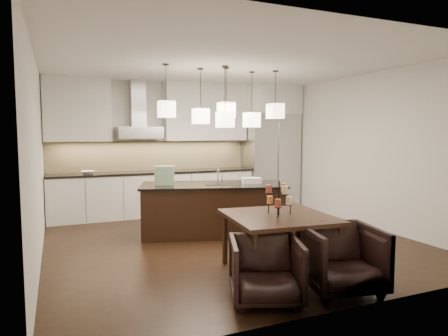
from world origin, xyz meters
name	(u,v)px	position (x,y,z in m)	size (l,w,h in m)	color
floor	(229,241)	(0.00, 0.00, -0.01)	(5.50, 5.50, 0.02)	black
ceiling	(229,62)	(0.00, 0.00, 2.81)	(5.50, 5.50, 0.02)	white
wall_back	(179,147)	(0.00, 2.76, 1.40)	(5.50, 0.02, 2.80)	silver
wall_front	(346,167)	(0.00, -2.76, 1.40)	(5.50, 0.02, 2.80)	silver
wall_left	(36,158)	(-2.76, 0.00, 1.40)	(0.02, 5.50, 2.80)	silver
wall_right	(366,150)	(2.76, 0.00, 1.40)	(0.02, 5.50, 2.80)	silver
refrigerator	(270,160)	(2.10, 2.38, 1.07)	(1.20, 0.72, 2.15)	#B7B7BA
fridge_panel	(271,100)	(2.10, 2.38, 2.47)	(1.26, 0.72, 0.65)	silver
lower_cabinets	(155,194)	(-0.62, 2.43, 0.44)	(4.21, 0.62, 0.88)	silver
countertop	(155,172)	(-0.62, 2.43, 0.90)	(4.21, 0.66, 0.04)	black
backsplash	(151,155)	(-0.62, 2.73, 1.24)	(4.21, 0.02, 0.63)	tan
upper_cab_left	(77,109)	(-2.10, 2.57, 2.17)	(1.25, 0.35, 1.25)	silver
upper_cab_right	(205,112)	(0.55, 2.57, 2.17)	(1.86, 0.35, 1.25)	silver
hood_canopy	(139,133)	(-0.93, 2.48, 1.72)	(0.90, 0.52, 0.24)	#B7B7BA
hood_chimney	(138,104)	(-0.93, 2.59, 2.32)	(0.30, 0.28, 0.96)	#B7B7BA
fruit_bowl	(88,172)	(-1.95, 2.38, 0.95)	(0.26, 0.26, 0.06)	silver
island_body	(213,210)	(-0.09, 0.49, 0.41)	(2.33, 0.93, 0.82)	black
island_top	(213,185)	(-0.09, 0.49, 0.84)	(2.41, 1.01, 0.04)	black
faucet	(218,173)	(0.03, 0.55, 1.03)	(0.09, 0.22, 0.35)	silver
tote_bag	(164,176)	(-0.87, 0.67, 1.02)	(0.32, 0.17, 0.32)	#1E682E
food_container	(251,180)	(0.57, 0.34, 0.90)	(0.32, 0.22, 0.09)	silver
dining_table	(278,244)	(-0.04, -1.61, 0.36)	(1.21, 1.21, 0.72)	black
candelabra	(279,198)	(-0.04, -1.61, 0.94)	(0.35, 0.35, 0.42)	black
candle_a	(289,201)	(0.10, -1.62, 0.90)	(0.07, 0.07, 0.10)	#F6E6B5
candle_b	(270,200)	(-0.09, -1.49, 0.90)	(0.07, 0.07, 0.10)	orange
candle_c	(278,203)	(-0.12, -1.72, 0.90)	(0.07, 0.07, 0.10)	#A23F2D
candle_d	(284,187)	(0.08, -1.53, 1.05)	(0.07, 0.07, 0.10)	orange
candle_e	(269,189)	(-0.16, -1.58, 1.05)	(0.07, 0.07, 0.10)	#A23F2D
candle_f	(285,190)	(-0.03, -1.73, 1.05)	(0.07, 0.07, 0.10)	#F6E6B5
armchair_left	(266,270)	(-0.59, -2.28, 0.33)	(0.71, 0.73, 0.66)	black
armchair_right	(342,259)	(0.30, -2.37, 0.36)	(0.78, 0.80, 0.73)	black
pendant_a	(166,109)	(-0.88, 0.47, 2.09)	(0.24, 0.24, 0.26)	#F0E9C7
pendant_b	(201,116)	(-0.23, 0.68, 2.00)	(0.24, 0.24, 0.26)	#F0E9C7
pendant_c	(226,110)	(0.14, 0.43, 2.10)	(0.24, 0.24, 0.26)	#F0E9C7
pendant_d	(252,120)	(0.73, 0.66, 1.95)	(0.24, 0.24, 0.26)	#F0E9C7
pendant_e	(275,111)	(1.06, 0.40, 2.10)	(0.24, 0.24, 0.26)	#F0E9C7
pendant_f	(225,120)	(0.05, 0.27, 1.94)	(0.24, 0.24, 0.26)	#F0E9C7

